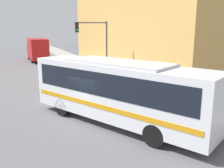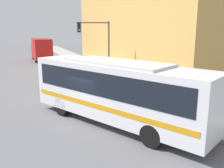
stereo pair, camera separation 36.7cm
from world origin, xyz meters
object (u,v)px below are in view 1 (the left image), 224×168
object	(u,v)px
fire_hydrant	(142,88)
traffic_light_pole	(96,39)
city_bus	(117,88)
delivery_truck	(37,49)
parking_meter	(116,72)

from	to	relation	value
fire_hydrant	traffic_light_pole	size ratio (longest dim) A/B	0.15
city_bus	delivery_truck	size ratio (longest dim) A/B	1.37
fire_hydrant	traffic_light_pole	distance (m)	8.06
city_bus	traffic_light_pole	size ratio (longest dim) A/B	1.92
city_bus	delivery_truck	world-z (taller)	city_bus
traffic_light_pole	parking_meter	bearing A→B (deg)	-70.28
traffic_light_pole	parking_meter	xyz separation A→B (m)	(0.95, -2.66, -2.82)
parking_meter	city_bus	bearing A→B (deg)	-114.19
city_bus	parking_meter	xyz separation A→B (m)	(4.05, 9.03, -0.86)
city_bus	fire_hydrant	distance (m)	6.14
city_bus	delivery_truck	bearing A→B (deg)	64.26
fire_hydrant	city_bus	bearing A→B (deg)	-132.64
city_bus	fire_hydrant	bearing A→B (deg)	20.55
fire_hydrant	parking_meter	xyz separation A→B (m)	(0.00, 4.62, 0.51)
delivery_truck	parking_meter	xyz separation A→B (m)	(4.57, -18.82, -0.72)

